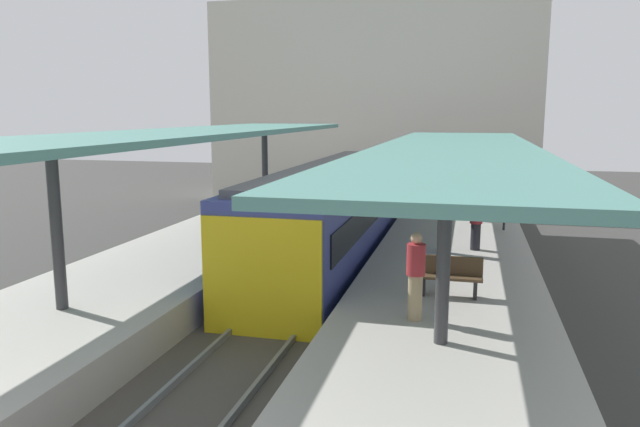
{
  "coord_description": "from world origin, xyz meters",
  "views": [
    {
      "loc": [
        4.17,
        -15.01,
        4.96
      ],
      "look_at": [
        -0.25,
        2.64,
        1.87
      ],
      "focal_mm": 33.61,
      "sensor_mm": 36.0,
      "label": 1
    }
  ],
  "objects_px": {
    "platform_sign": "(506,183)",
    "passenger_mid_platform": "(416,275)",
    "passenger_near_bench": "(476,221)",
    "passenger_far_end": "(445,223)",
    "platform_bench": "(450,275)",
    "commuter_train": "(335,213)"
  },
  "relations": [
    {
      "from": "passenger_near_bench",
      "to": "passenger_mid_platform",
      "type": "bearing_deg",
      "value": -100.28
    },
    {
      "from": "platform_bench",
      "to": "passenger_mid_platform",
      "type": "xyz_separation_m",
      "value": [
        -0.59,
        -1.74,
        0.43
      ]
    },
    {
      "from": "commuter_train",
      "to": "platform_sign",
      "type": "distance_m",
      "value": 5.9
    },
    {
      "from": "platform_sign",
      "to": "passenger_mid_platform",
      "type": "relative_size",
      "value": 1.29
    },
    {
      "from": "platform_bench",
      "to": "commuter_train",
      "type": "bearing_deg",
      "value": 123.87
    },
    {
      "from": "platform_sign",
      "to": "passenger_mid_platform",
      "type": "height_order",
      "value": "platform_sign"
    },
    {
      "from": "platform_bench",
      "to": "platform_sign",
      "type": "relative_size",
      "value": 0.63
    },
    {
      "from": "passenger_mid_platform",
      "to": "passenger_far_end",
      "type": "height_order",
      "value": "passenger_mid_platform"
    },
    {
      "from": "passenger_mid_platform",
      "to": "passenger_far_end",
      "type": "xyz_separation_m",
      "value": [
        0.3,
        5.83,
        -0.03
      ]
    },
    {
      "from": "platform_sign",
      "to": "passenger_far_end",
      "type": "bearing_deg",
      "value": -115.2
    },
    {
      "from": "platform_sign",
      "to": "passenger_mid_platform",
      "type": "xyz_separation_m",
      "value": [
        -2.13,
        -9.71,
        -0.73
      ]
    },
    {
      "from": "platform_sign",
      "to": "passenger_far_end",
      "type": "relative_size",
      "value": 1.32
    },
    {
      "from": "commuter_train",
      "to": "passenger_mid_platform",
      "type": "bearing_deg",
      "value": -66.47
    },
    {
      "from": "commuter_train",
      "to": "passenger_near_bench",
      "type": "distance_m",
      "value": 4.54
    },
    {
      "from": "passenger_near_bench",
      "to": "passenger_far_end",
      "type": "xyz_separation_m",
      "value": [
        -0.87,
        -0.61,
        0.02
      ]
    },
    {
      "from": "platform_sign",
      "to": "passenger_near_bench",
      "type": "distance_m",
      "value": 3.5
    },
    {
      "from": "passenger_mid_platform",
      "to": "platform_bench",
      "type": "bearing_deg",
      "value": 71.18
    },
    {
      "from": "passenger_mid_platform",
      "to": "passenger_far_end",
      "type": "distance_m",
      "value": 5.84
    },
    {
      "from": "platform_bench",
      "to": "passenger_near_bench",
      "type": "bearing_deg",
      "value": 83.02
    },
    {
      "from": "platform_bench",
      "to": "passenger_far_end",
      "type": "bearing_deg",
      "value": 94.07
    },
    {
      "from": "commuter_train",
      "to": "platform_bench",
      "type": "relative_size",
      "value": 10.22
    },
    {
      "from": "platform_sign",
      "to": "passenger_far_end",
      "type": "xyz_separation_m",
      "value": [
        -1.83,
        -3.88,
        -0.76
      ]
    }
  ]
}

